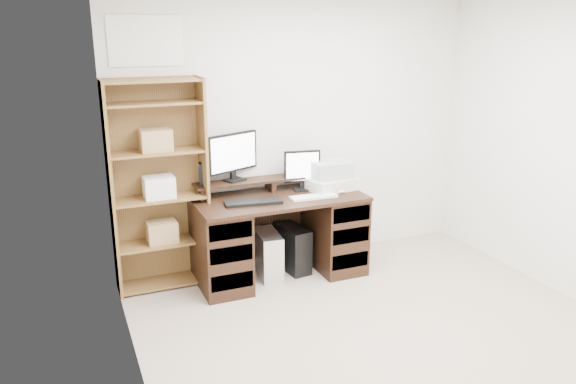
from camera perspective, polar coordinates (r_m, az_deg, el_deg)
room at (r=3.59m, az=13.95°, el=0.76°), size 3.54×4.04×2.54m
desk at (r=5.07m, az=-0.93°, el=-4.37°), size 1.50×0.70×0.75m
riser_shelf at (r=5.11m, az=-1.81°, el=1.16°), size 1.40×0.22×0.12m
monitor_wide at (r=4.98m, az=-5.65°, el=3.83°), size 0.51×0.24×0.43m
monitor_small at (r=5.11m, az=1.44°, el=2.38°), size 0.34×0.15×0.37m
speaker at (r=4.91m, az=-8.58°, el=1.84°), size 0.10×0.10×0.20m
keyboard_black at (r=4.76m, az=-3.55°, el=-1.03°), size 0.50×0.23×0.03m
keyboard_white at (r=4.92m, az=2.61°, el=-0.49°), size 0.42×0.14×0.02m
mouse at (r=5.07m, az=5.38°, el=0.07°), size 0.08×0.06×0.03m
printer at (r=5.18m, az=4.37°, el=0.87°), size 0.49×0.40×0.11m
basket at (r=5.14m, az=4.40°, el=2.28°), size 0.36×0.25×0.15m
tower_silver at (r=5.13m, az=-2.04°, el=-6.33°), size 0.22×0.43×0.41m
tower_black at (r=5.25m, az=0.47°, el=-5.73°), size 0.23×0.44×0.42m
bookshelf at (r=4.84m, az=-13.04°, el=0.79°), size 0.80×0.30×1.80m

